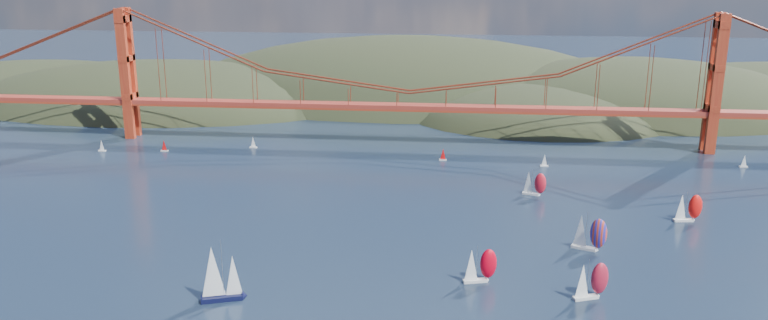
{
  "coord_description": "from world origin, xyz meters",
  "views": [
    {
      "loc": [
        21.23,
        -122.27,
        78.4
      ],
      "look_at": [
        -1.1,
        90.0,
        18.17
      ],
      "focal_mm": 35.0,
      "sensor_mm": 36.0,
      "label": 1
    }
  ],
  "objects": [
    {
      "name": "racer_0",
      "position": [
        26.76,
        47.19,
        4.52
      ],
      "size": [
        8.53,
        5.0,
        9.56
      ],
      "rotation": [
        0.0,
        0.0,
        0.27
      ],
      "color": "silver",
      "rests_on": "ground"
    },
    {
      "name": "distant_boat_4",
      "position": [
        126.75,
        158.14,
        2.41
      ],
      "size": [
        3.0,
        2.0,
        4.7
      ],
      "color": "silver",
      "rests_on": "ground"
    },
    {
      "name": "distant_boat_2",
      "position": [
        -97.2,
        157.63,
        2.41
      ],
      "size": [
        3.0,
        2.0,
        4.7
      ],
      "color": "silver",
      "rests_on": "ground"
    },
    {
      "name": "racer_1",
      "position": [
        52.23,
        40.8,
        4.65
      ],
      "size": [
        8.81,
        5.82,
        9.85
      ],
      "rotation": [
        0.0,
        0.0,
        0.37
      ],
      "color": "silver",
      "rests_on": "ground"
    },
    {
      "name": "bridge",
      "position": [
        -1.75,
        180.0,
        32.23
      ],
      "size": [
        552.0,
        12.0,
        55.0
      ],
      "color": "maroon",
      "rests_on": "ground"
    },
    {
      "name": "distant_boat_3",
      "position": [
        -63.01,
        166.57,
        2.41
      ],
      "size": [
        3.0,
        2.0,
        4.7
      ],
      "color": "silver",
      "rests_on": "ground"
    },
    {
      "name": "racer_5",
      "position": [
        45.86,
        116.69,
        4.18
      ],
      "size": [
        7.9,
        4.93,
        8.84
      ],
      "rotation": [
        0.0,
        0.0,
        -0.32
      ],
      "color": "white",
      "rests_on": "ground"
    },
    {
      "name": "racer_rwb",
      "position": [
        56.45,
        70.72,
        5.01
      ],
      "size": [
        9.48,
        6.5,
        10.61
      ],
      "rotation": [
        0.0,
        0.0,
        -0.4
      ],
      "color": "white",
      "rests_on": "ground"
    },
    {
      "name": "distant_boat_1",
      "position": [
        -122.17,
        154.97,
        2.41
      ],
      "size": [
        3.0,
        2.0,
        4.7
      ],
      "color": "silver",
      "rests_on": "ground"
    },
    {
      "name": "headlands",
      "position": [
        44.95,
        278.29,
        -12.46
      ],
      "size": [
        725.0,
        225.0,
        96.0
      ],
      "color": "black",
      "rests_on": "ground"
    },
    {
      "name": "distant_boat_8",
      "position": [
        52.82,
        151.41,
        2.41
      ],
      "size": [
        3.0,
        2.0,
        4.7
      ],
      "color": "silver",
      "rests_on": "ground"
    },
    {
      "name": "distant_boat_9",
      "position": [
        14.83,
        156.01,
        2.41
      ],
      "size": [
        3.0,
        2.0,
        4.7
      ],
      "color": "silver",
      "rests_on": "ground"
    },
    {
      "name": "sloop_navy",
      "position": [
        -33.04,
        30.85,
        6.59
      ],
      "size": [
        10.16,
        7.35,
        14.94
      ],
      "rotation": [
        0.0,
        0.0,
        0.34
      ],
      "color": "black",
      "rests_on": "ground"
    },
    {
      "name": "racer_3",
      "position": [
        89.31,
        96.36,
        4.44
      ],
      "size": [
        8.34,
        4.03,
        9.4
      ],
      "rotation": [
        0.0,
        0.0,
        0.15
      ],
      "color": "white",
      "rests_on": "ground"
    }
  ]
}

